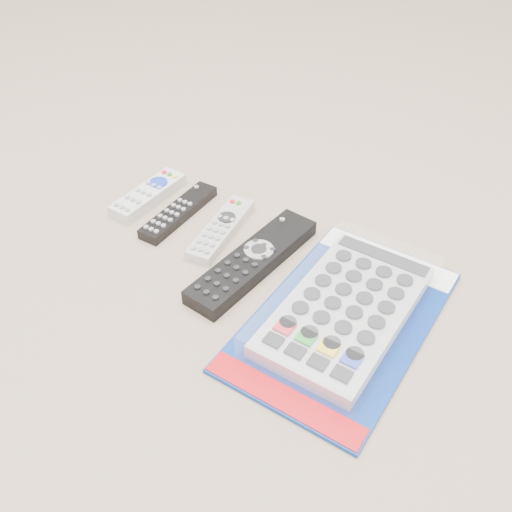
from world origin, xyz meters
The scene contains 5 objects.
remote_small_grey centered at (-0.23, 0.03, 0.01)m, with size 0.05×0.16×0.02m.
remote_slim_black centered at (-0.15, 0.02, 0.01)m, with size 0.04×0.17×0.02m.
remote_silver_dvd centered at (-0.06, 0.02, 0.01)m, with size 0.07×0.18×0.02m.
remote_large_black centered at (0.03, -0.02, 0.01)m, with size 0.09×0.26×0.03m.
jumbo_remote_packaged centered at (0.20, -0.05, 0.02)m, with size 0.22×0.36×0.05m.
Camera 1 is at (0.39, -0.58, 0.59)m, focal length 40.00 mm.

